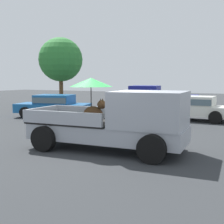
{
  "coord_description": "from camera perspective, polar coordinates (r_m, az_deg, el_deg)",
  "views": [
    {
      "loc": [
        4.24,
        -8.33,
        2.27
      ],
      "look_at": [
        -0.33,
        1.02,
        1.1
      ],
      "focal_mm": 47.46,
      "sensor_mm": 36.0,
      "label": 1
    }
  ],
  "objects": [
    {
      "name": "tree_by_lot",
      "position": [
        24.4,
        -9.87,
        9.89
      ],
      "size": [
        3.5,
        3.5,
        5.55
      ],
      "color": "brown",
      "rests_on": "ground"
    },
    {
      "name": "ground_plane",
      "position": [
        9.62,
        -0.93,
        -7.24
      ],
      "size": [
        80.0,
        80.0,
        0.0
      ],
      "primitive_type": "plane",
      "color": "#2D3033"
    },
    {
      "name": "parked_sedan_near",
      "position": [
        16.84,
        15.33,
        0.98
      ],
      "size": [
        4.34,
        2.05,
        1.33
      ],
      "rotation": [
        0.0,
        0.0,
        3.12
      ],
      "color": "black",
      "rests_on": "ground"
    },
    {
      "name": "parked_sedan_far",
      "position": [
        17.9,
        -11.15,
        1.39
      ],
      "size": [
        4.59,
        2.72,
        1.33
      ],
      "rotation": [
        0.0,
        0.0,
        3.38
      ],
      "color": "black",
      "rests_on": "ground"
    },
    {
      "name": "pickup_truck_red",
      "position": [
        20.38,
        9.07,
        2.4
      ],
      "size": [
        4.98,
        2.62,
        1.8
      ],
      "rotation": [
        0.0,
        0.0,
        3.26
      ],
      "color": "black",
      "rests_on": "ground"
    },
    {
      "name": "pickup_truck_main",
      "position": [
        9.25,
        1.63,
        -1.58
      ],
      "size": [
        5.13,
        2.44,
        2.3
      ],
      "rotation": [
        0.0,
        0.0,
        0.05
      ],
      "color": "black",
      "rests_on": "ground"
    }
  ]
}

